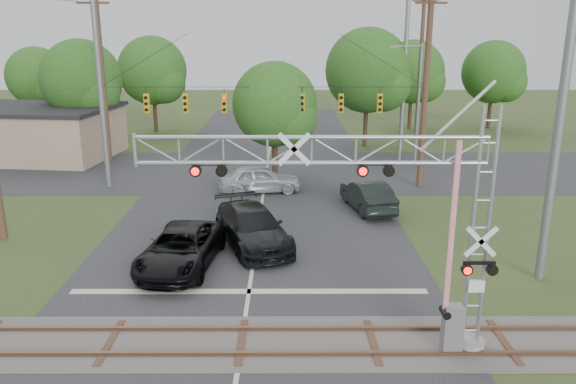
{
  "coord_description": "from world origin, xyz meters",
  "views": [
    {
      "loc": [
        1.38,
        -13.15,
        9.12
      ],
      "look_at": [
        1.43,
        7.5,
        3.22
      ],
      "focal_mm": 35.0,
      "sensor_mm": 36.0,
      "label": 1
    }
  ],
  "objects_px": {
    "crossing_gantry": "(376,208)",
    "car_dark": "(252,227)",
    "traffic_signal_span": "(278,94)",
    "sedan_silver": "(260,179)",
    "commercial_building": "(4,131)",
    "streetlight": "(416,99)",
    "pickup_black": "(181,249)"
  },
  "relations": [
    {
      "from": "traffic_signal_span",
      "to": "pickup_black",
      "type": "bearing_deg",
      "value": -107.06
    },
    {
      "from": "car_dark",
      "to": "sedan_silver",
      "type": "bearing_deg",
      "value": 70.1
    },
    {
      "from": "crossing_gantry",
      "to": "car_dark",
      "type": "xyz_separation_m",
      "value": [
        -3.98,
        8.56,
        -3.6
      ]
    },
    {
      "from": "traffic_signal_span",
      "to": "pickup_black",
      "type": "distance_m",
      "value": 13.63
    },
    {
      "from": "pickup_black",
      "to": "crossing_gantry",
      "type": "bearing_deg",
      "value": -35.82
    },
    {
      "from": "crossing_gantry",
      "to": "sedan_silver",
      "type": "xyz_separation_m",
      "value": [
        -4.06,
        17.17,
        -3.63
      ]
    },
    {
      "from": "commercial_building",
      "to": "crossing_gantry",
      "type": "bearing_deg",
      "value": -42.31
    },
    {
      "from": "sedan_silver",
      "to": "crossing_gantry",
      "type": "bearing_deg",
      "value": -175.13
    },
    {
      "from": "sedan_silver",
      "to": "streetlight",
      "type": "height_order",
      "value": "streetlight"
    },
    {
      "from": "sedan_silver",
      "to": "car_dark",
      "type": "bearing_deg",
      "value": 172.1
    },
    {
      "from": "pickup_black",
      "to": "sedan_silver",
      "type": "relative_size",
      "value": 1.18
    },
    {
      "from": "crossing_gantry",
      "to": "pickup_black",
      "type": "bearing_deg",
      "value": 137.36
    },
    {
      "from": "pickup_black",
      "to": "traffic_signal_span",
      "type": "bearing_deg",
      "value": 79.76
    },
    {
      "from": "car_dark",
      "to": "crossing_gantry",
      "type": "bearing_deg",
      "value": -85.51
    },
    {
      "from": "traffic_signal_span",
      "to": "commercial_building",
      "type": "height_order",
      "value": "traffic_signal_span"
    },
    {
      "from": "commercial_building",
      "to": "pickup_black",
      "type": "bearing_deg",
      "value": -44.37
    },
    {
      "from": "pickup_black",
      "to": "commercial_building",
      "type": "relative_size",
      "value": 0.33
    },
    {
      "from": "sedan_silver",
      "to": "commercial_building",
      "type": "bearing_deg",
      "value": 54.79
    },
    {
      "from": "sedan_silver",
      "to": "commercial_building",
      "type": "relative_size",
      "value": 0.28
    },
    {
      "from": "traffic_signal_span",
      "to": "sedan_silver",
      "type": "relative_size",
      "value": 4.04
    },
    {
      "from": "traffic_signal_span",
      "to": "car_dark",
      "type": "xyz_separation_m",
      "value": [
        -1.01,
        -9.8,
        -4.77
      ]
    },
    {
      "from": "car_dark",
      "to": "sedan_silver",
      "type": "relative_size",
      "value": 1.22
    },
    {
      "from": "traffic_signal_span",
      "to": "car_dark",
      "type": "bearing_deg",
      "value": -95.91
    },
    {
      "from": "crossing_gantry",
      "to": "pickup_black",
      "type": "xyz_separation_m",
      "value": [
        -6.71,
        6.18,
        -3.67
      ]
    },
    {
      "from": "traffic_signal_span",
      "to": "car_dark",
      "type": "relative_size",
      "value": 3.3
    },
    {
      "from": "traffic_signal_span",
      "to": "commercial_building",
      "type": "distance_m",
      "value": 22.87
    },
    {
      "from": "car_dark",
      "to": "traffic_signal_span",
      "type": "bearing_deg",
      "value": 63.65
    },
    {
      "from": "car_dark",
      "to": "sedan_silver",
      "type": "distance_m",
      "value": 8.61
    },
    {
      "from": "crossing_gantry",
      "to": "car_dark",
      "type": "relative_size",
      "value": 1.72
    },
    {
      "from": "traffic_signal_span",
      "to": "commercial_building",
      "type": "relative_size",
      "value": 1.12
    },
    {
      "from": "crossing_gantry",
      "to": "traffic_signal_span",
      "type": "distance_m",
      "value": 18.64
    },
    {
      "from": "commercial_building",
      "to": "streetlight",
      "type": "distance_m",
      "value": 30.51
    }
  ]
}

